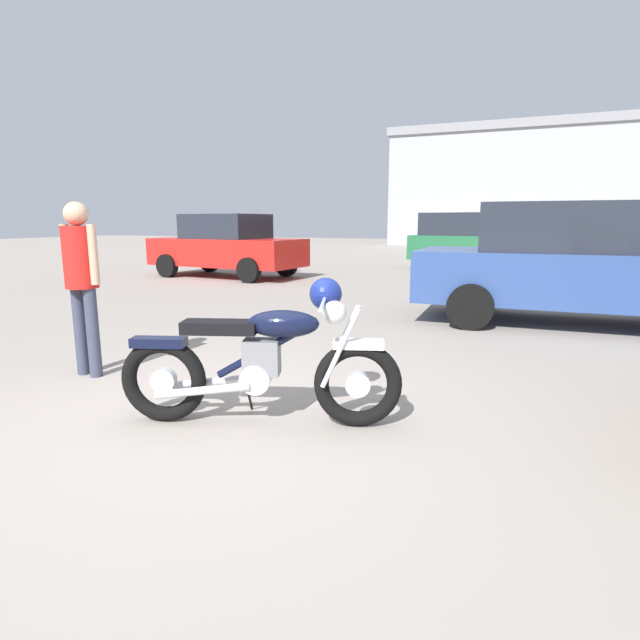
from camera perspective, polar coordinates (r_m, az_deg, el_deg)
ground_plane at (r=3.98m, az=-11.54°, el=-10.98°), size 80.00×80.00×0.00m
vintage_motorcycle at (r=3.73m, az=-6.00°, el=-4.37°), size 2.01×0.94×1.07m
bystander at (r=5.29m, az=-25.33°, el=5.00°), size 0.46×0.30×1.66m
red_hatchback_near at (r=13.96m, az=-10.50°, el=8.23°), size 4.36×2.27×1.67m
white_estate_far at (r=16.19m, az=18.42°, el=8.59°), size 4.90×2.47×1.74m
dark_sedan_left at (r=8.17m, az=28.73°, el=5.92°), size 4.74×2.04×1.74m
industrial_building at (r=38.50m, az=27.19°, el=13.10°), size 23.01×12.53×13.57m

